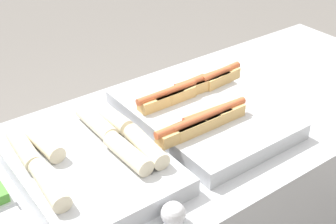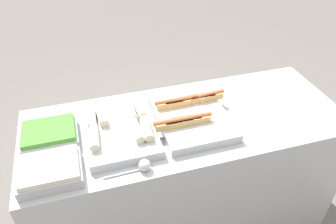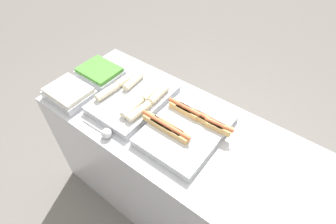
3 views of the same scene
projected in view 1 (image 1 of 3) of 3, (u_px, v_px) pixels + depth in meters
name	position (u px, v px, depth m)	size (l,w,h in m)	color
tray_hotdogs	(201.00, 111.00, 1.41)	(0.46, 0.51, 0.10)	#B7BABF
tray_wraps	(86.00, 158.00, 1.21)	(0.35, 0.50, 0.10)	#B7BABF
serving_spoon_near	(170.00, 216.00, 1.05)	(0.22, 0.06, 0.06)	silver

